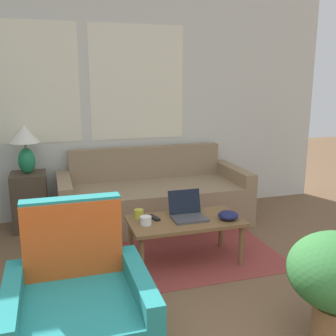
{
  "coord_description": "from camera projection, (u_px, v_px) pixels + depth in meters",
  "views": [
    {
      "loc": [
        -0.48,
        -1.11,
        1.6
      ],
      "look_at": [
        0.6,
        2.45,
        0.75
      ],
      "focal_mm": 42.0,
      "sensor_mm": 36.0,
      "label": 1
    }
  ],
  "objects": [
    {
      "name": "wall_back",
      "position": [
        91.0,
        105.0,
        4.48
      ],
      "size": [
        5.85,
        0.06,
        2.6
      ],
      "color": "silver",
      "rests_on": "ground_plane"
    },
    {
      "name": "rug",
      "position": [
        168.0,
        239.0,
        3.99
      ],
      "size": [
        1.78,
        1.91,
        0.01
      ],
      "color": "brown",
      "rests_on": "ground_plane"
    },
    {
      "name": "couch",
      "position": [
        153.0,
        199.0,
        4.46
      ],
      "size": [
        2.08,
        0.87,
        0.82
      ],
      "color": "#937A5B",
      "rests_on": "ground_plane"
    },
    {
      "name": "armchair",
      "position": [
        79.0,
        317.0,
        2.26
      ],
      "size": [
        0.79,
        0.75,
        0.9
      ],
      "color": "teal",
      "rests_on": "ground_plane"
    },
    {
      "name": "side_table",
      "position": [
        30.0,
        201.0,
        4.23
      ],
      "size": [
        0.36,
        0.36,
        0.62
      ],
      "color": "#4C3D2D",
      "rests_on": "ground_plane"
    },
    {
      "name": "table_lamp",
      "position": [
        25.0,
        143.0,
        4.09
      ],
      "size": [
        0.31,
        0.31,
        0.51
      ],
      "color": "#1E8451",
      "rests_on": "side_table"
    },
    {
      "name": "coffee_table",
      "position": [
        185.0,
        224.0,
        3.44
      ],
      "size": [
        0.99,
        0.52,
        0.4
      ],
      "color": "brown",
      "rests_on": "ground_plane"
    },
    {
      "name": "laptop",
      "position": [
        187.0,
        212.0,
        3.46
      ],
      "size": [
        0.29,
        0.28,
        0.23
      ],
      "color": "#47474C",
      "rests_on": "coffee_table"
    },
    {
      "name": "cup_navy",
      "position": [
        139.0,
        214.0,
        3.47
      ],
      "size": [
        0.09,
        0.09,
        0.08
      ],
      "color": "gold",
      "rests_on": "coffee_table"
    },
    {
      "name": "cup_yellow",
      "position": [
        146.0,
        221.0,
        3.3
      ],
      "size": [
        0.1,
        0.1,
        0.07
      ],
      "color": "white",
      "rests_on": "coffee_table"
    },
    {
      "name": "snack_bowl",
      "position": [
        228.0,
        215.0,
        3.43
      ],
      "size": [
        0.18,
        0.18,
        0.07
      ],
      "color": "#191E4C",
      "rests_on": "coffee_table"
    },
    {
      "name": "tv_remote",
      "position": [
        154.0,
        218.0,
        3.45
      ],
      "size": [
        0.08,
        0.16,
        0.02
      ],
      "color": "black",
      "rests_on": "coffee_table"
    }
  ]
}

